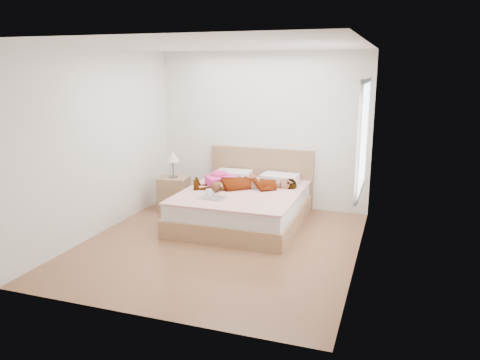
{
  "coord_description": "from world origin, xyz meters",
  "views": [
    {
      "loc": [
        2.19,
        -5.54,
        2.33
      ],
      "look_at": [
        0.0,
        0.85,
        0.7
      ],
      "focal_mm": 35.0,
      "sensor_mm": 36.0,
      "label": 1
    }
  ],
  "objects_px": {
    "woman": "(246,181)",
    "coffee_mug": "(209,193)",
    "bed": "(244,204)",
    "plush_toy": "(215,188)",
    "nightstand": "(174,191)",
    "magazine": "(212,198)",
    "towel": "(221,179)",
    "phone": "(225,170)"
  },
  "relations": [
    {
      "from": "plush_toy",
      "to": "nightstand",
      "type": "height_order",
      "value": "nightstand"
    },
    {
      "from": "coffee_mug",
      "to": "plush_toy",
      "type": "distance_m",
      "value": 0.24
    },
    {
      "from": "woman",
      "to": "coffee_mug",
      "type": "height_order",
      "value": "woman"
    },
    {
      "from": "woman",
      "to": "plush_toy",
      "type": "distance_m",
      "value": 0.53
    },
    {
      "from": "magazine",
      "to": "nightstand",
      "type": "relative_size",
      "value": 0.42
    },
    {
      "from": "phone",
      "to": "plush_toy",
      "type": "xyz_separation_m",
      "value": [
        0.15,
        -0.8,
        -0.11
      ]
    },
    {
      "from": "phone",
      "to": "bed",
      "type": "height_order",
      "value": "bed"
    },
    {
      "from": "woman",
      "to": "magazine",
      "type": "bearing_deg",
      "value": -40.02
    },
    {
      "from": "bed",
      "to": "plush_toy",
      "type": "relative_size",
      "value": 9.05
    },
    {
      "from": "woman",
      "to": "phone",
      "type": "xyz_separation_m",
      "value": [
        -0.5,
        0.4,
        0.06
      ]
    },
    {
      "from": "bed",
      "to": "nightstand",
      "type": "xyz_separation_m",
      "value": [
        -1.28,
        0.17,
        0.05
      ]
    },
    {
      "from": "towel",
      "to": "magazine",
      "type": "height_order",
      "value": "towel"
    },
    {
      "from": "woman",
      "to": "coffee_mug",
      "type": "xyz_separation_m",
      "value": [
        -0.35,
        -0.64,
        -0.06
      ]
    },
    {
      "from": "woman",
      "to": "coffee_mug",
      "type": "relative_size",
      "value": 12.1
    },
    {
      "from": "magazine",
      "to": "nightstand",
      "type": "xyz_separation_m",
      "value": [
        -1.01,
        0.78,
        -0.19
      ]
    },
    {
      "from": "bed",
      "to": "plush_toy",
      "type": "bearing_deg",
      "value": -139.7
    },
    {
      "from": "bed",
      "to": "towel",
      "type": "relative_size",
      "value": 3.71
    },
    {
      "from": "magazine",
      "to": "plush_toy",
      "type": "relative_size",
      "value": 1.81
    },
    {
      "from": "phone",
      "to": "bed",
      "type": "distance_m",
      "value": 0.82
    },
    {
      "from": "plush_toy",
      "to": "towel",
      "type": "bearing_deg",
      "value": 101.25
    },
    {
      "from": "towel",
      "to": "magazine",
      "type": "distance_m",
      "value": 0.78
    },
    {
      "from": "woman",
      "to": "nightstand",
      "type": "height_order",
      "value": "nightstand"
    },
    {
      "from": "woman",
      "to": "magazine",
      "type": "xyz_separation_m",
      "value": [
        -0.27,
        -0.72,
        -0.1
      ]
    },
    {
      "from": "towel",
      "to": "nightstand",
      "type": "relative_size",
      "value": 0.56
    },
    {
      "from": "bed",
      "to": "plush_toy",
      "type": "xyz_separation_m",
      "value": [
        -0.35,
        -0.3,
        0.3
      ]
    },
    {
      "from": "towel",
      "to": "phone",
      "type": "bearing_deg",
      "value": 100.42
    },
    {
      "from": "woman",
      "to": "towel",
      "type": "xyz_separation_m",
      "value": [
        -0.43,
        0.04,
        -0.02
      ]
    },
    {
      "from": "bed",
      "to": "coffee_mug",
      "type": "relative_size",
      "value": 15.61
    },
    {
      "from": "towel",
      "to": "plush_toy",
      "type": "xyz_separation_m",
      "value": [
        0.09,
        -0.44,
        -0.03
      ]
    },
    {
      "from": "towel",
      "to": "plush_toy",
      "type": "height_order",
      "value": "towel"
    },
    {
      "from": "woman",
      "to": "magazine",
      "type": "height_order",
      "value": "woman"
    },
    {
      "from": "nightstand",
      "to": "phone",
      "type": "bearing_deg",
      "value": 23.59
    },
    {
      "from": "bed",
      "to": "phone",
      "type": "bearing_deg",
      "value": 135.1
    },
    {
      "from": "woman",
      "to": "magazine",
      "type": "relative_size",
      "value": 3.87
    },
    {
      "from": "phone",
      "to": "plush_toy",
      "type": "relative_size",
      "value": 0.38
    },
    {
      "from": "woman",
      "to": "bed",
      "type": "height_order",
      "value": "bed"
    },
    {
      "from": "bed",
      "to": "woman",
      "type": "bearing_deg",
      "value": 93.15
    },
    {
      "from": "towel",
      "to": "nightstand",
      "type": "height_order",
      "value": "nightstand"
    },
    {
      "from": "bed",
      "to": "plush_toy",
      "type": "distance_m",
      "value": 0.55
    },
    {
      "from": "bed",
      "to": "coffee_mug",
      "type": "height_order",
      "value": "bed"
    },
    {
      "from": "phone",
      "to": "nightstand",
      "type": "bearing_deg",
      "value": -175.85
    },
    {
      "from": "towel",
      "to": "woman",
      "type": "bearing_deg",
      "value": -5.38
    }
  ]
}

